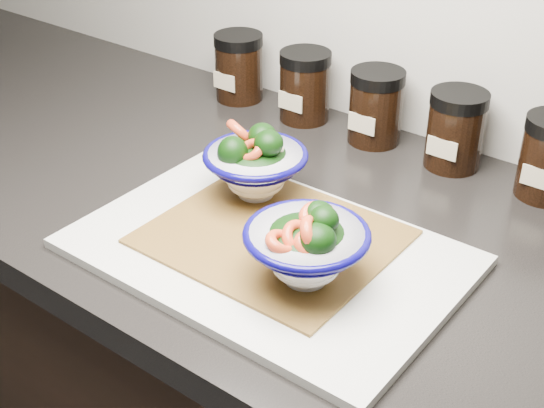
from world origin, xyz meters
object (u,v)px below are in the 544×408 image
Objects in this scene: cutting_board at (267,252)px; bowl_right at (307,247)px; spice_jar_d at (456,130)px; spice_jar_b at (305,86)px; spice_jar_a at (239,67)px; spice_jar_c at (376,107)px; bowl_left at (255,164)px.

bowl_right is at bearing -19.31° from cutting_board.
spice_jar_b is at bearing 180.00° from spice_jar_d.
spice_jar_b is (-0.19, 0.34, 0.05)m from cutting_board.
spice_jar_b reaches higher than cutting_board.
spice_jar_d is (0.26, 0.00, 0.00)m from spice_jar_b.
bowl_right is (0.08, -0.03, 0.05)m from cutting_board.
spice_jar_b and spice_jar_d have the same top height.
spice_jar_a is at bearing 180.00° from spice_jar_b.
spice_jar_c is at bearing 0.00° from spice_jar_b.
spice_jar_c is at bearing 83.94° from bowl_left.
spice_jar_d is at bearing 58.52° from bowl_left.
bowl_right and spice_jar_c have the same top height.
cutting_board is 0.10m from bowl_right.
spice_jar_a is 1.00× the size of spice_jar_d.
spice_jar_b is 0.13m from spice_jar_c.
bowl_left is 0.35m from spice_jar_a.
bowl_right is 1.23× the size of spice_jar_a.
spice_jar_c is (-0.13, 0.37, -0.00)m from bowl_right.
spice_jar_c is 0.13m from spice_jar_d.
cutting_board is at bearing -44.64° from bowl_left.
spice_jar_d is at bearing 78.04° from cutting_board.
spice_jar_a is 0.14m from spice_jar_b.
bowl_left reaches higher than spice_jar_b.
cutting_board is 3.98× the size of spice_jar_c.
bowl_left is 0.98× the size of bowl_right.
spice_jar_a is 1.00× the size of spice_jar_c.
spice_jar_b is at bearing 118.89° from cutting_board.
spice_jar_c reaches higher than cutting_board.
cutting_board is 0.35m from spice_jar_d.
spice_jar_c is 1.00× the size of spice_jar_d.
bowl_left is at bearing 145.46° from bowl_right.
cutting_board is 3.23× the size of bowl_right.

